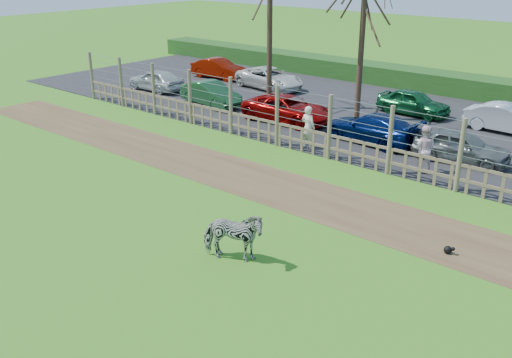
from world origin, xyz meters
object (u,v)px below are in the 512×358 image
Objects in this scene: car_3 at (372,128)px; car_7 at (219,69)px; visitor_a at (308,127)px; car_4 at (462,146)px; crow at (448,250)px; zebra at (233,236)px; car_10 at (414,102)px; car_0 at (156,80)px; tree_mid at (364,13)px; car_1 at (211,94)px; car_2 at (287,109)px; car_11 at (508,119)px; car_8 at (270,78)px; visitor_b at (424,149)px.

car_3 is 14.73m from car_7.
visitor_a is 5.82m from car_4.
zebra is at bearing -136.57° from crow.
car_0 is at bearing 111.19° from car_10.
tree_mid is 3.96× the size of visitor_a.
visitor_a reaches higher than car_10.
visitor_a reaches higher than crow.
car_0 is 0.97× the size of car_1.
car_0 is (-20.30, 7.60, 0.52)m from crow.
car_2 is 8.28m from car_4.
car_11 is (0.11, 5.01, 0.00)m from car_4.
car_2 is 6.95m from car_8.
visitor_b is 6.03m from crow.
car_8 is (-13.22, 5.10, 0.00)m from car_4.
zebra is at bearing -136.21° from car_8.
car_7 is at bearing -106.07° from car_3.
crow is 0.07× the size of car_3.
car_4 is 14.17m from car_8.
car_0 is at bearing -169.83° from tree_mid.
car_11 is at bearing -33.71° from zebra.
car_1 is at bearing 111.72° from car_11.
zebra reaches higher than car_1.
car_8 is at bearing 92.66° from car_10.
zebra is at bearing -167.75° from car_10.
crow is (4.09, 3.88, -0.58)m from zebra.
visitor_b is at bearing 156.54° from car_4.
car_11 reaches higher than crow.
car_3 is at bearing -170.63° from car_10.
car_0 is (-16.21, 11.48, -0.05)m from zebra.
zebra reaches higher than crow.
tree_mid reaches higher than car_7.
visitor_a is at bearing -125.42° from car_8.
tree_mid is 1.58× the size of car_2.
tree_mid is 14.88m from zebra.
car_10 is 4.46m from car_11.
zebra is 15.91m from car_1.
car_1 is at bearing 155.30° from crow.
car_2 is at bearing 143.90° from car_10.
car_10 is at bearing -167.99° from car_3.
car_7 is (-13.72, 5.36, 0.00)m from car_3.
car_11 is at bearing -95.14° from car_7.
car_3 and car_8 have the same top height.
car_11 is at bearing -82.52° from car_8.
crow is at bearing 102.59° from visitor_b.
car_3 is (2.29, -2.70, -4.23)m from tree_mid.
visitor_b reaches higher than car_7.
car_7 is 1.03× the size of car_10.
car_7 is (-11.44, 2.65, -4.23)m from tree_mid.
car_1 reaches higher than crow.
car_10 is at bearing 35.70° from car_4.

